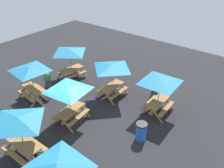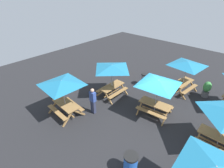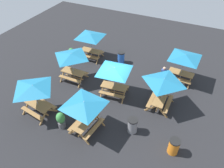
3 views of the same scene
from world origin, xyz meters
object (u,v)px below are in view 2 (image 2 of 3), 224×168
(picnic_table_3, at_px, (158,85))
(trash_bin_orange, at_px, (122,68))
(trash_bin_blue, at_px, (130,164))
(person_standing, at_px, (93,100))
(picnic_table_4, at_px, (187,66))
(picnic_table_6, at_px, (62,85))
(picnic_table_0, at_px, (112,69))
(potted_plant_0, at_px, (207,89))
(trash_bin_gray, at_px, (145,79))

(picnic_table_3, xyz_separation_m, trash_bin_orange, (-4.77, 2.85, -1.49))
(picnic_table_3, xyz_separation_m, trash_bin_blue, (1.17, -3.89, -1.49))
(trash_bin_blue, relative_size, person_standing, 0.59)
(picnic_table_4, bearing_deg, picnic_table_6, 157.46)
(picnic_table_0, bearing_deg, potted_plant_0, -48.45)
(trash_bin_orange, bearing_deg, potted_plant_0, 9.80)
(picnic_table_0, distance_m, picnic_table_6, 3.35)
(picnic_table_6, xyz_separation_m, trash_bin_gray, (1.51, 5.96, -1.49))
(picnic_table_0, height_order, trash_bin_orange, picnic_table_0)
(picnic_table_3, relative_size, trash_bin_blue, 2.87)
(picnic_table_4, distance_m, trash_bin_gray, 3.06)
(potted_plant_0, relative_size, person_standing, 0.68)
(picnic_table_0, relative_size, picnic_table_3, 0.83)
(picnic_table_4, xyz_separation_m, trash_bin_blue, (1.02, -7.40, -1.49))
(trash_bin_gray, height_order, potted_plant_0, potted_plant_0)
(picnic_table_4, xyz_separation_m, person_standing, (-2.90, -5.84, -1.10))
(picnic_table_3, bearing_deg, trash_bin_orange, 142.37)
(picnic_table_3, bearing_deg, trash_bin_blue, -79.99)
(trash_bin_orange, xyz_separation_m, trash_bin_gray, (2.47, -0.39, 0.00))
(picnic_table_4, height_order, person_standing, picnic_table_4)
(trash_bin_blue, height_order, trash_bin_gray, same)
(picnic_table_4, bearing_deg, potted_plant_0, -66.39)
(picnic_table_6, relative_size, trash_bin_orange, 2.88)
(picnic_table_4, relative_size, picnic_table_6, 0.99)
(picnic_table_0, distance_m, trash_bin_orange, 3.76)
(trash_bin_blue, xyz_separation_m, trash_bin_gray, (-3.47, 6.34, 0.00))
(picnic_table_3, xyz_separation_m, person_standing, (-2.74, -2.33, -1.10))
(trash_bin_blue, distance_m, trash_bin_orange, 8.98)
(picnic_table_0, distance_m, potted_plant_0, 6.49)
(potted_plant_0, bearing_deg, person_standing, -124.73)
(picnic_table_0, xyz_separation_m, trash_bin_gray, (0.88, 2.67, -1.49))
(trash_bin_orange, bearing_deg, picnic_table_3, -30.82)
(picnic_table_4, height_order, picnic_table_6, same)
(potted_plant_0, bearing_deg, trash_bin_blue, -93.16)
(person_standing, bearing_deg, picnic_table_4, -116.01)
(trash_bin_orange, relative_size, person_standing, 0.59)
(trash_bin_gray, bearing_deg, person_standing, -95.30)
(trash_bin_blue, height_order, potted_plant_0, potted_plant_0)
(picnic_table_3, height_order, potted_plant_0, picnic_table_3)
(trash_bin_blue, relative_size, trash_bin_gray, 1.00)
(trash_bin_blue, xyz_separation_m, potted_plant_0, (0.43, 7.83, 0.12))
(picnic_table_3, distance_m, trash_bin_blue, 4.33)
(trash_bin_blue, distance_m, person_standing, 4.23)
(trash_bin_blue, bearing_deg, picnic_table_4, 97.86)
(picnic_table_3, distance_m, picnic_table_6, 5.18)
(picnic_table_4, xyz_separation_m, potted_plant_0, (1.45, 0.44, -1.38))
(picnic_table_3, relative_size, picnic_table_4, 1.00)
(trash_bin_orange, bearing_deg, picnic_table_0, -62.50)
(picnic_table_3, height_order, picnic_table_6, same)
(picnic_table_0, distance_m, picnic_table_3, 3.18)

